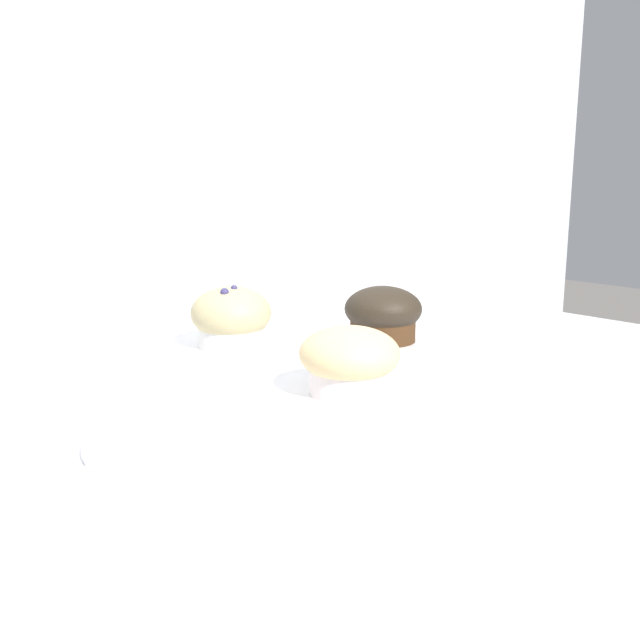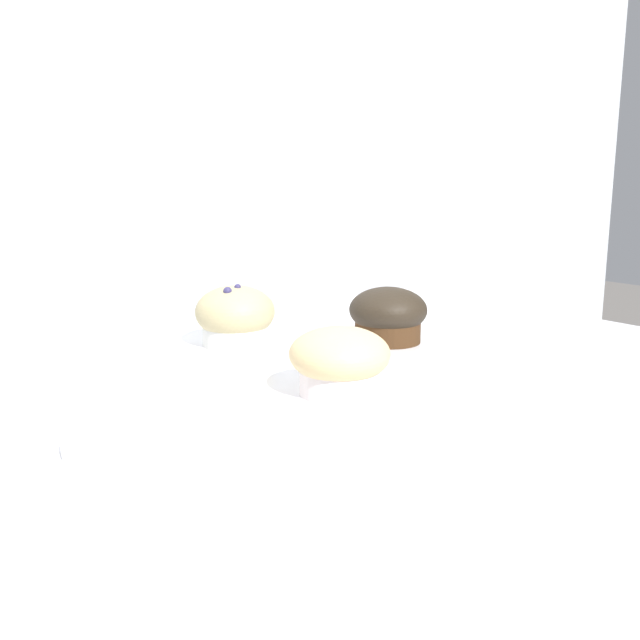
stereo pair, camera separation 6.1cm
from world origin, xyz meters
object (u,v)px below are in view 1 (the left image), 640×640
muffin_back_right (349,360)px  serving_plate (191,439)px  muffin_back_left (231,318)px  muffin_front_center (383,314)px

muffin_back_right → serving_plate: size_ratio=0.59×
muffin_back_left → muffin_back_right: (-0.03, -0.23, -0.00)m
muffin_back_right → serving_plate: (-0.19, -0.00, -0.03)m
muffin_front_center → muffin_back_left: 0.19m
muffin_back_left → muffin_back_right: muffin_back_left is taller
muffin_front_center → serving_plate: (-0.38, -0.13, -0.03)m
serving_plate → muffin_back_right: bearing=1.3°
muffin_front_center → serving_plate: 0.40m
muffin_back_right → muffin_front_center: bearing=32.6°
muffin_back_left → muffin_back_right: 0.23m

